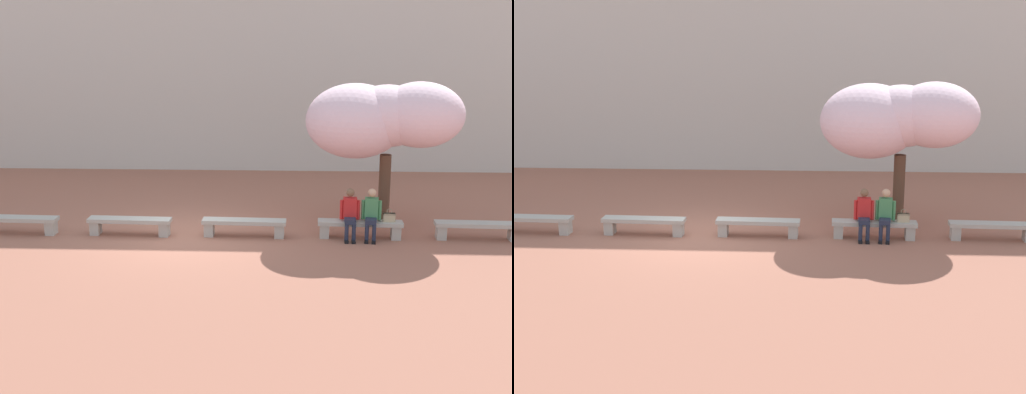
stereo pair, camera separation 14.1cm
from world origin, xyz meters
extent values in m
plane|color=#9E604C|center=(0.00, 0.00, 0.00)|extent=(100.00, 100.00, 0.00)
cube|color=beige|center=(0.00, 10.23, 4.70)|extent=(33.92, 4.00, 9.40)
cube|color=#ADA89E|center=(-4.44, 0.00, 0.40)|extent=(2.16, 0.50, 0.10)
cube|color=#ADA89E|center=(-3.54, -0.03, 0.17)|extent=(0.25, 0.35, 0.35)
cube|color=#ADA89E|center=(-1.48, 0.00, 0.40)|extent=(2.16, 0.50, 0.10)
cube|color=#ADA89E|center=(-2.38, 0.03, 0.17)|extent=(0.25, 0.35, 0.35)
cube|color=#ADA89E|center=(-0.58, -0.03, 0.17)|extent=(0.25, 0.35, 0.35)
cube|color=#ADA89E|center=(1.48, 0.00, 0.40)|extent=(2.16, 0.50, 0.10)
cube|color=#ADA89E|center=(0.58, 0.03, 0.17)|extent=(0.25, 0.35, 0.35)
cube|color=#ADA89E|center=(2.38, -0.03, 0.17)|extent=(0.25, 0.35, 0.35)
cube|color=#ADA89E|center=(4.44, 0.00, 0.40)|extent=(2.16, 0.50, 0.10)
cube|color=#ADA89E|center=(3.54, 0.03, 0.17)|extent=(0.25, 0.35, 0.35)
cube|color=#ADA89E|center=(5.35, -0.03, 0.17)|extent=(0.25, 0.35, 0.35)
cube|color=#ADA89E|center=(7.41, 0.00, 0.40)|extent=(2.16, 0.50, 0.10)
cube|color=#ADA89E|center=(6.50, 0.03, 0.17)|extent=(0.25, 0.35, 0.35)
cube|color=black|center=(4.07, -0.42, 0.03)|extent=(0.11, 0.22, 0.06)
cylinder|color=#23283D|center=(4.07, -0.36, 0.24)|extent=(0.10, 0.10, 0.42)
cube|color=black|center=(4.25, -0.42, 0.03)|extent=(0.11, 0.22, 0.06)
cylinder|color=#23283D|center=(4.25, -0.36, 0.24)|extent=(0.10, 0.10, 0.42)
cube|color=#23283D|center=(4.17, -0.18, 0.51)|extent=(0.29, 0.41, 0.12)
cube|color=red|center=(4.17, 0.04, 0.78)|extent=(0.35, 0.23, 0.54)
sphere|color=brown|center=(4.17, 0.04, 1.19)|extent=(0.21, 0.21, 0.21)
cylinder|color=red|center=(3.96, 0.03, 0.74)|extent=(0.09, 0.09, 0.50)
cylinder|color=red|center=(4.38, 0.01, 0.74)|extent=(0.09, 0.09, 0.50)
cube|color=black|center=(4.57, -0.40, 0.03)|extent=(0.13, 0.23, 0.06)
cylinder|color=#23283D|center=(4.58, -0.35, 0.24)|extent=(0.10, 0.10, 0.42)
cube|color=black|center=(4.75, -0.43, 0.03)|extent=(0.13, 0.23, 0.06)
cylinder|color=#23283D|center=(4.76, -0.37, 0.24)|extent=(0.10, 0.10, 0.42)
cube|color=#23283D|center=(4.69, -0.18, 0.51)|extent=(0.33, 0.43, 0.12)
cube|color=#428451|center=(4.72, 0.04, 0.78)|extent=(0.37, 0.26, 0.54)
sphere|color=tan|center=(4.72, 0.04, 1.19)|extent=(0.21, 0.21, 0.21)
cylinder|color=#428451|center=(4.51, 0.05, 0.74)|extent=(0.09, 0.09, 0.50)
cylinder|color=#428451|center=(4.92, -0.01, 0.74)|extent=(0.09, 0.09, 0.50)
cube|color=tan|center=(5.16, -0.02, 0.56)|extent=(0.30, 0.14, 0.22)
cube|color=gray|center=(5.16, -0.02, 0.65)|extent=(0.30, 0.15, 0.04)
torus|color=#807259|center=(5.16, -0.02, 0.72)|extent=(0.14, 0.02, 0.14)
cylinder|color=#513828|center=(5.20, 1.34, 0.96)|extent=(0.31, 0.31, 1.92)
ellipsoid|color=#F4CCDB|center=(5.20, 1.34, 2.96)|extent=(2.18, 2.06, 1.63)
ellipsoid|color=#F4CCDB|center=(4.37, 1.49, 2.80)|extent=(2.65, 2.64, 1.99)
ellipsoid|color=#F4CCDB|center=(6.02, 1.16, 3.02)|extent=(2.29, 2.15, 1.71)
camera|label=1|loc=(2.57, -17.50, 5.44)|focal=50.00mm
camera|label=2|loc=(2.71, -17.49, 5.44)|focal=50.00mm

